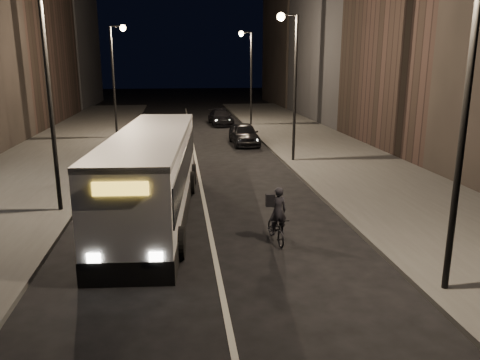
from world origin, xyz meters
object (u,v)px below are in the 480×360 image
object	(u,v)px
streetlight_left_far	(116,66)
city_bus	(153,171)
streetlight_right_near	(458,78)
streetlight_right_far	(248,66)
car_mid	(151,122)
car_far	(221,118)
streetlight_left_near	(55,72)
streetlight_right_mid	(291,68)
car_near	(244,134)
cyclist_on_bicycle	(277,224)

from	to	relation	value
streetlight_left_far	city_bus	size ratio (longest dim) A/B	0.67
streetlight_right_near	streetlight_right_far	world-z (taller)	same
streetlight_right_near	streetlight_left_far	bearing A→B (deg)	112.30
car_mid	car_far	distance (m)	6.77
car_mid	streetlight_left_near	bearing A→B (deg)	88.80
streetlight_right_mid	car_mid	bearing A→B (deg)	120.97
city_bus	car_far	world-z (taller)	city_bus
car_mid	streetlight_right_far	bearing A→B (deg)	-164.65
streetlight_right_near	streetlight_right_far	xyz separation A→B (m)	(0.00, 32.00, 0.00)
streetlight_right_far	car_far	world-z (taller)	streetlight_right_far
car_mid	car_far	xyz separation A→B (m)	(6.18, 2.76, 0.00)
streetlight_right_mid	city_bus	distance (m)	11.90
streetlight_left_far	car_near	bearing A→B (deg)	-22.28
cyclist_on_bicycle	car_mid	xyz separation A→B (m)	(-5.33, 26.32, 0.05)
cyclist_on_bicycle	car_far	distance (m)	29.09
city_bus	car_near	world-z (taller)	city_bus
streetlight_right_near	car_near	distance (m)	22.87
streetlight_right_near	cyclist_on_bicycle	bearing A→B (deg)	129.26
streetlight_left_near	car_near	xyz separation A→B (m)	(8.93, 14.34, -4.60)
streetlight_right_far	car_near	world-z (taller)	streetlight_right_far
streetlight_right_far	car_mid	size ratio (longest dim) A/B	1.96
streetlight_left_far	car_near	xyz separation A→B (m)	(8.93, -3.66, -4.60)
car_near	streetlight_left_far	bearing A→B (deg)	156.20
car_far	car_near	bearing A→B (deg)	-90.31
streetlight_right_near	streetlight_right_mid	world-z (taller)	same
city_bus	car_near	xyz separation A→B (m)	(5.58, 15.01, -0.98)
streetlight_left_far	car_mid	bearing A→B (deg)	64.15
streetlight_right_near	cyclist_on_bicycle	distance (m)	6.98
car_mid	car_far	size ratio (longest dim) A/B	0.88
city_bus	cyclist_on_bicycle	xyz separation A→B (m)	(4.06, -3.36, -1.11)
cyclist_on_bicycle	car_far	size ratio (longest dim) A/B	0.40
streetlight_left_far	cyclist_on_bicycle	xyz separation A→B (m)	(7.41, -22.02, -4.73)
streetlight_right_near	streetlight_left_near	distance (m)	13.33
car_mid	cyclist_on_bicycle	bearing A→B (deg)	105.58
car_near	car_mid	xyz separation A→B (m)	(-6.85, 7.96, -0.08)
car_mid	streetlight_right_mid	bearing A→B (deg)	125.11
streetlight_right_far	city_bus	bearing A→B (deg)	-106.50
streetlight_left_near	car_near	size ratio (longest dim) A/B	1.81
car_near	car_mid	size ratio (longest dim) A/B	1.08
cyclist_on_bicycle	streetlight_right_far	bearing A→B (deg)	77.81
cyclist_on_bicycle	car_mid	bearing A→B (deg)	95.87
streetlight_right_near	car_far	distance (m)	33.47
streetlight_right_far	city_bus	world-z (taller)	streetlight_right_far
streetlight_right_mid	city_bus	bearing A→B (deg)	-130.14
city_bus	car_mid	xyz separation A→B (m)	(-1.27, 22.97, -1.06)
streetlight_left_near	cyclist_on_bicycle	distance (m)	9.67
streetlight_right_near	streetlight_right_far	distance (m)	32.00
city_bus	streetlight_right_mid	bearing A→B (deg)	54.34
streetlight_right_far	streetlight_left_far	xyz separation A→B (m)	(-10.66, -6.00, 0.00)
streetlight_right_near	car_far	size ratio (longest dim) A/B	1.72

